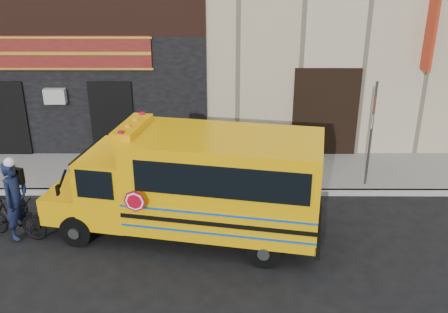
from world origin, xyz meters
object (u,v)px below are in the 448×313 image
Objects in this scene: sign_pole at (371,132)px; bicycle at (14,217)px; school_bus at (198,182)px; cyclist at (16,202)px.

bicycle is (-9.53, -2.80, -1.28)m from sign_pole.
bicycle is (-4.62, -0.04, -0.96)m from school_bus.
sign_pole reaches higher than school_bus.
cyclist is at bearing -179.00° from school_bus.
sign_pole is 1.82× the size of bicycle.
sign_pole is at bearing -58.14° from bicycle.
school_bus is 4.72m from bicycle.
sign_pole is 1.64× the size of cyclist.
sign_pole is 10.01m from bicycle.
school_bus is 4.50m from cyclist.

